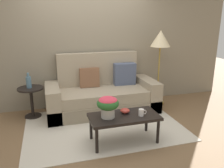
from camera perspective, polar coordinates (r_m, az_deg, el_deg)
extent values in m
plane|color=brown|center=(4.01, -1.75, -10.97)|extent=(14.00, 14.00, 0.00)
cube|color=gray|center=(4.85, -5.90, 11.61)|extent=(6.40, 0.12, 2.90)
cube|color=beige|center=(4.09, -2.10, -10.32)|extent=(2.65, 1.85, 0.01)
cube|color=gray|center=(4.64, -2.34, -5.31)|extent=(2.18, 0.92, 0.26)
cube|color=gray|center=(4.54, -2.30, -2.66)|extent=(1.67, 0.83, 0.21)
cube|color=gray|center=(4.83, -3.51, 2.48)|extent=(1.67, 0.17, 0.91)
cube|color=gray|center=(4.46, -14.44, -4.34)|extent=(0.25, 0.92, 0.61)
cube|color=gray|center=(4.89, 8.63, -2.18)|extent=(0.25, 0.92, 0.61)
cube|color=brown|center=(4.65, -5.63, 1.62)|extent=(0.40, 0.18, 0.40)
cube|color=#4C5670|center=(4.81, 3.14, 2.51)|extent=(0.46, 0.20, 0.45)
cylinder|color=black|center=(3.26, -3.79, -13.94)|extent=(0.05, 0.05, 0.39)
cylinder|color=black|center=(3.55, 11.36, -11.57)|extent=(0.05, 0.05, 0.39)
cylinder|color=black|center=(3.61, -5.25, -10.82)|extent=(0.05, 0.05, 0.39)
cylinder|color=black|center=(3.88, 8.57, -8.97)|extent=(0.05, 0.05, 0.39)
cube|color=black|center=(3.45, 3.03, -8.14)|extent=(1.04, 0.51, 0.04)
cylinder|color=black|center=(4.69, -18.99, -7.53)|extent=(0.31, 0.31, 0.03)
cylinder|color=black|center=(4.59, -19.30, -4.37)|extent=(0.06, 0.06, 0.53)
cylinder|color=black|center=(4.51, -19.62, -1.06)|extent=(0.47, 0.47, 0.03)
cylinder|color=olive|center=(5.22, 11.09, -4.47)|extent=(0.30, 0.30, 0.03)
cylinder|color=olive|center=(5.04, 11.47, 2.20)|extent=(0.03, 0.03, 1.22)
cone|color=beige|center=(4.92, 11.98, 11.02)|extent=(0.42, 0.42, 0.33)
cylinder|color=#B7B2A8|center=(3.35, -1.02, -7.07)|extent=(0.20, 0.20, 0.15)
ellipsoid|color=#286028|center=(3.30, -1.03, -4.88)|extent=(0.32, 0.32, 0.19)
ellipsoid|color=#DB384C|center=(3.28, -1.04, -4.11)|extent=(0.27, 0.27, 0.10)
cylinder|color=white|center=(3.44, 7.26, -7.03)|extent=(0.08, 0.08, 0.10)
torus|color=white|center=(3.46, 8.04, -6.92)|extent=(0.07, 0.01, 0.07)
cylinder|color=#B2382D|center=(3.53, 3.23, -7.05)|extent=(0.05, 0.05, 0.02)
ellipsoid|color=#B2382D|center=(3.51, 3.24, -6.60)|extent=(0.15, 0.15, 0.07)
cylinder|color=slate|center=(4.48, -20.00, 0.41)|extent=(0.09, 0.09, 0.21)
cylinder|color=slate|center=(4.45, -20.17, 2.16)|extent=(0.04, 0.04, 0.07)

